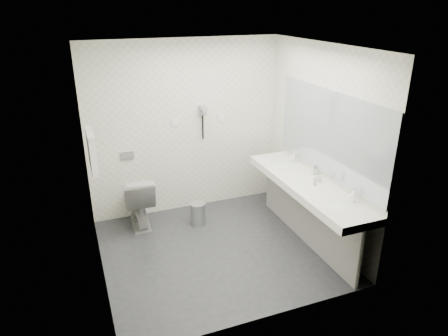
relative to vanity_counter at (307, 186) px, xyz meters
name	(u,v)px	position (x,y,z in m)	size (l,w,h in m)	color
floor	(217,250)	(-1.12, 0.20, -0.80)	(2.80, 2.80, 0.00)	#2C2D32
ceiling	(216,47)	(-1.12, 0.20, 1.70)	(2.80, 2.80, 0.00)	white
wall_back	(185,128)	(-1.12, 1.50, 0.45)	(2.80, 2.80, 0.00)	white
wall_front	(267,207)	(-1.12, -1.10, 0.45)	(2.80, 2.80, 0.00)	white
wall_left	(91,176)	(-2.52, 0.20, 0.45)	(2.60, 2.60, 0.00)	white
wall_right	(320,144)	(0.27, 0.20, 0.45)	(2.60, 2.60, 0.00)	white
vanity_counter	(307,186)	(0.00, 0.00, 0.00)	(0.55, 2.20, 0.10)	white
vanity_panel	(306,215)	(0.02, 0.00, -0.42)	(0.03, 2.15, 0.75)	gray
vanity_post_near	(360,258)	(0.05, -1.04, -0.42)	(0.06, 0.06, 0.75)	silver
vanity_post_far	(271,184)	(0.05, 1.04, -0.42)	(0.06, 0.06, 0.75)	silver
mirror	(329,134)	(0.26, 0.00, 0.65)	(0.02, 2.20, 1.05)	#B2BCC6
basin_near	(338,206)	(0.00, -0.65, 0.04)	(0.40, 0.31, 0.05)	white
basin_far	(282,165)	(0.00, 0.65, 0.04)	(0.40, 0.31, 0.05)	white
faucet_near	(354,195)	(0.19, -0.65, 0.12)	(0.04, 0.04, 0.15)	silver
faucet_far	(294,157)	(0.19, 0.65, 0.12)	(0.04, 0.04, 0.15)	silver
soap_bottle_a	(319,178)	(0.14, -0.04, 0.10)	(0.05, 0.05, 0.10)	beige
soap_bottle_c	(315,180)	(0.04, -0.11, 0.11)	(0.05, 0.05, 0.12)	beige
glass_left	(316,170)	(0.23, 0.17, 0.10)	(0.06, 0.06, 0.11)	silver
toilet	(138,200)	(-1.92, 1.23, -0.43)	(0.42, 0.74, 0.75)	white
flush_plate	(127,156)	(-1.98, 1.49, 0.15)	(0.18, 0.02, 0.12)	#B2B5BA
pedal_bin	(198,214)	(-1.15, 0.93, -0.65)	(0.22, 0.22, 0.31)	#B2B5BA
bin_lid	(198,204)	(-1.15, 0.93, -0.49)	(0.22, 0.22, 0.01)	#B2B5BA
towel_rail	(89,133)	(-2.47, 0.75, 0.75)	(0.02, 0.02, 0.62)	silver
towel_near	(93,155)	(-2.46, 0.61, 0.53)	(0.07, 0.24, 0.48)	white
towel_far	(91,147)	(-2.46, 0.89, 0.53)	(0.07, 0.24, 0.48)	white
dryer_cradle	(202,110)	(-0.88, 1.47, 0.70)	(0.10, 0.04, 0.14)	#96969B
dryer_barrel	(204,109)	(-0.88, 1.40, 0.73)	(0.08, 0.08, 0.14)	#96969B
dryer_cord	(203,127)	(-0.88, 1.46, 0.45)	(0.02, 0.02, 0.35)	black
switch_plate_a	(175,123)	(-1.27, 1.49, 0.55)	(0.09, 0.02, 0.09)	white
switch_plate_b	(221,118)	(-0.57, 1.49, 0.55)	(0.09, 0.02, 0.09)	white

